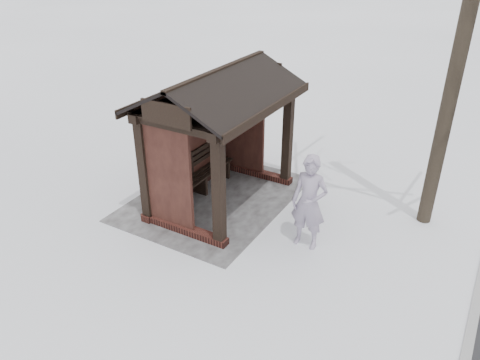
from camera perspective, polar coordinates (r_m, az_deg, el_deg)
name	(u,v)px	position (r m, az deg, el deg)	size (l,w,h in m)	color
ground	(222,200)	(10.85, -2.19, -2.50)	(120.00, 120.00, 0.00)	white
trampled_patch	(215,198)	(10.95, -3.08, -2.19)	(4.20, 3.20, 0.02)	gray
bus_shelter	(214,110)	(10.02, -3.19, 8.48)	(3.60, 2.40, 3.09)	#3A1915
pedestrian	(309,202)	(8.98, 8.42, -2.73)	(0.70, 0.46, 1.93)	#9E91AA
dog	(308,206)	(10.18, 8.34, -3.19)	(0.30, 0.67, 0.57)	black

